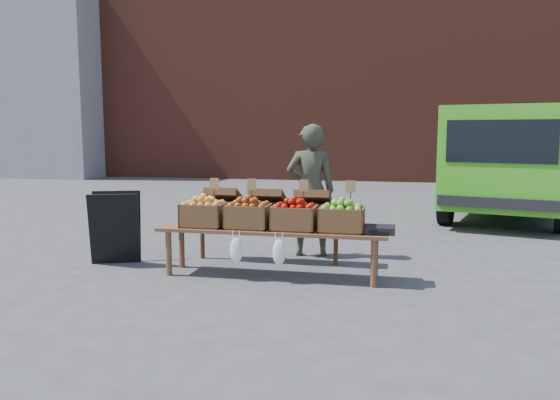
% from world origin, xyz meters
% --- Properties ---
extents(ground, '(80.00, 80.00, 0.00)m').
position_xyz_m(ground, '(0.00, 0.00, 0.00)').
color(ground, '#434345').
extents(brick_building, '(24.00, 4.00, 10.00)m').
position_xyz_m(brick_building, '(0.00, 15.00, 5.00)').
color(brick_building, brown).
rests_on(brick_building, ground).
extents(grey_building, '(8.00, 3.00, 7.00)m').
position_xyz_m(grey_building, '(-14.00, 13.00, 3.50)').
color(grey_building, gray).
rests_on(grey_building, ground).
extents(delivery_van, '(3.35, 5.18, 2.14)m').
position_xyz_m(delivery_van, '(3.08, 5.60, 1.07)').
color(delivery_van, green).
rests_on(delivery_van, ground).
extents(vendor, '(0.72, 0.54, 1.80)m').
position_xyz_m(vendor, '(-0.26, 1.39, 0.90)').
color(vendor, '#363A29').
rests_on(vendor, ground).
extents(chalkboard_sign, '(0.70, 0.54, 0.94)m').
position_xyz_m(chalkboard_sign, '(-2.67, 0.43, 0.47)').
color(chalkboard_sign, black).
rests_on(chalkboard_sign, ground).
extents(back_table, '(2.10, 0.44, 1.04)m').
position_xyz_m(back_table, '(-0.76, 0.90, 0.52)').
color(back_table, '#402914').
rests_on(back_table, ground).
extents(display_bench, '(2.70, 0.56, 0.57)m').
position_xyz_m(display_bench, '(-0.54, 0.18, 0.28)').
color(display_bench, brown).
rests_on(display_bench, ground).
extents(crate_golden_apples, '(0.50, 0.40, 0.28)m').
position_xyz_m(crate_golden_apples, '(-1.36, 0.18, 0.71)').
color(crate_golden_apples, gold).
rests_on(crate_golden_apples, display_bench).
extents(crate_russet_pears, '(0.50, 0.40, 0.28)m').
position_xyz_m(crate_russet_pears, '(-0.81, 0.18, 0.71)').
color(crate_russet_pears, brown).
rests_on(crate_russet_pears, display_bench).
extents(crate_red_apples, '(0.50, 0.40, 0.28)m').
position_xyz_m(crate_red_apples, '(-0.26, 0.18, 0.71)').
color(crate_red_apples, '#760002').
rests_on(crate_red_apples, display_bench).
extents(crate_green_apples, '(0.50, 0.40, 0.28)m').
position_xyz_m(crate_green_apples, '(0.29, 0.18, 0.71)').
color(crate_green_apples, '#3F810D').
rests_on(crate_green_apples, display_bench).
extents(weighing_scale, '(0.34, 0.30, 0.08)m').
position_xyz_m(weighing_scale, '(0.71, 0.18, 0.61)').
color(weighing_scale, black).
rests_on(weighing_scale, display_bench).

